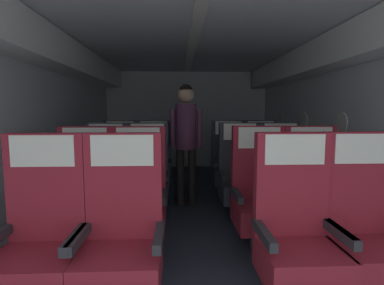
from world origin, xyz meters
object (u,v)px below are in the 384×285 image
(seat_c_right_aisle, at_px, (281,178))
(seat_d_left_aisle, at_px, (154,166))
(seat_b_left_window, at_px, (84,201))
(seat_b_right_aisle, at_px, (313,198))
(seat_a_left_aisle, at_px, (122,240))
(seat_c_left_aisle, at_px, (147,179))
(seat_d_right_aisle, at_px, (261,165))
(seat_a_right_window, at_px, (297,237))
(seat_b_left_aisle, at_px, (138,200))
(seat_a_right_aisle, at_px, (367,234))
(seat_d_left_window, at_px, (120,166))
(seat_a_left_window, at_px, (41,242))
(seat_b_right_window, at_px, (260,198))
(seat_d_right_window, at_px, (229,165))
(flight_attendant, at_px, (186,131))
(seat_c_left_window, at_px, (106,179))
(seat_c_right_window, at_px, (240,178))

(seat_c_right_aisle, height_order, seat_d_left_aisle, same)
(seat_b_left_window, xyz_separation_m, seat_b_right_aisle, (2.12, -0.00, 0.00))
(seat_a_left_aisle, distance_m, seat_c_left_aisle, 1.71)
(seat_c_left_aisle, relative_size, seat_c_right_aisle, 1.00)
(seat_d_right_aisle, bearing_deg, seat_d_left_aisle, 179.38)
(seat_a_right_window, relative_size, seat_b_left_aisle, 1.00)
(seat_a_right_aisle, relative_size, seat_c_left_aisle, 1.00)
(seat_a_right_window, bearing_deg, seat_d_left_window, 122.57)
(seat_a_left_aisle, relative_size, seat_d_left_aisle, 1.00)
(seat_a_left_window, relative_size, seat_b_right_window, 1.00)
(seat_a_right_window, height_order, seat_d_right_window, same)
(seat_d_right_aisle, bearing_deg, seat_b_right_aisle, -89.43)
(seat_a_right_window, height_order, seat_b_right_window, same)
(flight_attendant, bearing_deg, seat_d_right_aisle, -158.06)
(seat_b_left_aisle, height_order, seat_d_right_window, same)
(seat_a_left_aisle, xyz_separation_m, seat_b_left_window, (-0.50, 0.85, 0.00))
(seat_b_right_window, height_order, flight_attendant, flight_attendant)
(seat_a_left_aisle, xyz_separation_m, seat_b_left_aisle, (-0.01, 0.84, 0.00))
(seat_c_right_aisle, bearing_deg, seat_b_left_window, -158.39)
(seat_a_right_window, xyz_separation_m, seat_b_left_aisle, (-1.13, 0.85, 0.00))
(seat_a_right_window, bearing_deg, seat_c_left_window, 133.95)
(seat_c_right_aisle, distance_m, seat_d_right_aisle, 0.84)
(seat_c_right_aisle, distance_m, flight_attendant, 1.36)
(seat_a_left_aisle, bearing_deg, seat_a_right_window, -0.13)
(seat_c_right_aisle, xyz_separation_m, seat_c_right_window, (-0.50, 0.01, 0.00))
(seat_b_left_window, relative_size, seat_d_left_aisle, 1.00)
(seat_b_left_aisle, bearing_deg, seat_c_left_window, 120.46)
(seat_c_left_aisle, bearing_deg, seat_c_left_window, -178.05)
(seat_c_left_window, bearing_deg, seat_b_left_aisle, -59.54)
(seat_c_right_window, xyz_separation_m, flight_attendant, (-0.65, 0.47, 0.54))
(seat_c_left_window, bearing_deg, seat_c_right_window, -0.02)
(seat_d_left_window, bearing_deg, seat_b_right_aisle, -38.70)
(seat_a_right_window, xyz_separation_m, seat_b_right_window, (0.00, 0.86, 0.00))
(seat_b_right_window, distance_m, seat_c_left_aisle, 1.42)
(seat_b_left_window, height_order, seat_d_right_aisle, same)
(seat_b_left_aisle, height_order, seat_d_left_window, same)
(seat_c_left_window, height_order, seat_d_left_aisle, same)
(seat_b_right_aisle, xyz_separation_m, seat_b_right_window, (-0.50, 0.01, 0.00))
(seat_c_left_window, bearing_deg, seat_a_right_window, -46.05)
(seat_b_right_aisle, bearing_deg, seat_d_left_aisle, 133.90)
(seat_b_left_window, xyz_separation_m, seat_c_right_window, (1.61, 0.84, 0.00))
(seat_a_right_window, relative_size, seat_c_right_window, 1.00)
(flight_attendant, bearing_deg, seat_b_right_window, 121.37)
(seat_a_right_aisle, height_order, seat_d_right_window, same)
(seat_c_left_window, relative_size, seat_d_left_aisle, 1.00)
(seat_b_right_aisle, distance_m, seat_d_right_window, 1.77)
(seat_a_left_window, bearing_deg, seat_b_right_aisle, 21.84)
(seat_a_left_window, bearing_deg, seat_d_right_window, 57.59)
(seat_c_left_window, relative_size, seat_d_right_aisle, 1.00)
(seat_b_left_window, bearing_deg, seat_d_right_aisle, 38.57)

